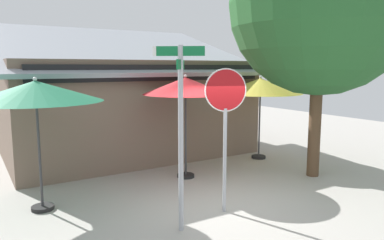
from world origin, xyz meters
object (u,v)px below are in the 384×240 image
at_px(patio_umbrella_crimson_center, 186,87).
at_px(stop_sign, 225,112).
at_px(patio_umbrella_forest_green_left, 36,92).
at_px(street_sign_post, 181,122).
at_px(patio_umbrella_mustard_right, 260,86).
at_px(shade_tree, 329,7).

bearing_deg(patio_umbrella_crimson_center, stop_sign, -102.46).
bearing_deg(patio_umbrella_forest_green_left, street_sign_post, -49.99).
xyz_separation_m(patio_umbrella_forest_green_left, patio_umbrella_crimson_center, (3.59, 0.38, -0.01)).
bearing_deg(street_sign_post, stop_sign, 13.59).
bearing_deg(patio_umbrella_forest_green_left, patio_umbrella_crimson_center, 5.97).
bearing_deg(stop_sign, street_sign_post, -166.41).
bearing_deg(patio_umbrella_mustard_right, stop_sign, -140.52).
xyz_separation_m(patio_umbrella_crimson_center, shade_tree, (3.14, -1.73, 1.98)).
xyz_separation_m(stop_sign, shade_tree, (3.66, 0.64, 2.34)).
bearing_deg(shade_tree, patio_umbrella_mustard_right, 93.63).
distance_m(street_sign_post, patio_umbrella_crimson_center, 3.17).
bearing_deg(stop_sign, shade_tree, 9.96).
relative_size(stop_sign, shade_tree, 0.42).
bearing_deg(patio_umbrella_mustard_right, patio_umbrella_crimson_center, -170.06).
xyz_separation_m(patio_umbrella_forest_green_left, patio_umbrella_mustard_right, (6.59, 0.90, -0.11)).
height_order(street_sign_post, patio_umbrella_forest_green_left, street_sign_post).
relative_size(stop_sign, patio_umbrella_mustard_right, 1.10).
bearing_deg(street_sign_post, shade_tree, 10.84).
bearing_deg(street_sign_post, patio_umbrella_crimson_center, 57.64).
bearing_deg(patio_umbrella_crimson_center, street_sign_post, -122.36).
xyz_separation_m(patio_umbrella_forest_green_left, shade_tree, (6.73, -1.35, 1.96)).
bearing_deg(patio_umbrella_mustard_right, patio_umbrella_forest_green_left, -172.22).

